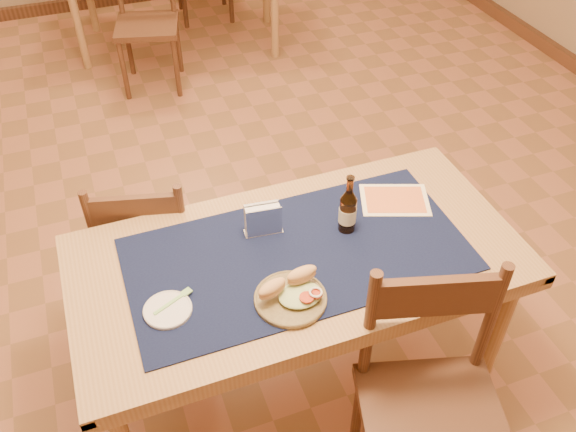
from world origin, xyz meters
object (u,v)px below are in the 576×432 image
object	(u,v)px
beer_bottle	(348,211)
napkin_holder	(263,220)
main_table	(298,270)
chair_main_far	(149,243)
sandwich_plate	(292,294)
chair_main_near	(431,406)

from	to	relation	value
beer_bottle	napkin_holder	distance (m)	0.31
main_table	chair_main_far	distance (m)	0.76
main_table	sandwich_plate	xyz separation A→B (m)	(-0.09, -0.19, 0.11)
chair_main_far	napkin_holder	world-z (taller)	napkin_holder
chair_main_near	beer_bottle	size ratio (longest dim) A/B	4.10
chair_main_far	napkin_holder	size ratio (longest dim) A/B	5.99
sandwich_plate	chair_main_far	bearing A→B (deg)	116.67
chair_main_near	chair_main_far	bearing A→B (deg)	122.06
sandwich_plate	beer_bottle	xyz separation A→B (m)	(0.31, 0.25, 0.06)
main_table	napkin_holder	size ratio (longest dim) A/B	11.00
chair_main_far	napkin_holder	xyz separation A→B (m)	(0.39, -0.41, 0.36)
chair_main_near	napkin_holder	world-z (taller)	chair_main_near
sandwich_plate	napkin_holder	size ratio (longest dim) A/B	1.65
main_table	beer_bottle	bearing A→B (deg)	14.97
main_table	beer_bottle	xyz separation A→B (m)	(0.21, 0.06, 0.18)
chair_main_near	beer_bottle	distance (m)	0.72
chair_main_near	napkin_holder	bearing A→B (deg)	113.86
beer_bottle	napkin_holder	size ratio (longest dim) A/B	1.66
napkin_holder	sandwich_plate	bearing A→B (deg)	-92.63
main_table	sandwich_plate	world-z (taller)	sandwich_plate
chair_main_far	chair_main_near	size ratio (longest dim) A/B	0.88
chair_main_near	sandwich_plate	bearing A→B (deg)	130.77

